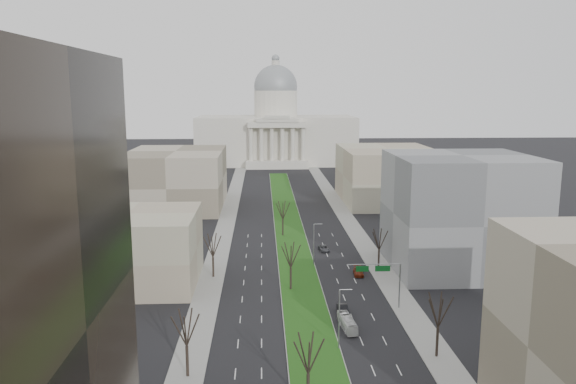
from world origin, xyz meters
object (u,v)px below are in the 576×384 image
object	(u,v)px
car_red	(358,272)
car_grey_far	(324,248)
car_black	(343,310)
box_van	(347,323)

from	to	relation	value
car_red	car_grey_far	xyz separation A→B (m)	(-5.10, 17.78, -0.07)
car_black	car_grey_far	size ratio (longest dim) A/B	1.00
car_red	box_van	bearing A→B (deg)	-99.13
car_red	box_van	distance (m)	26.71
car_red	box_van	world-z (taller)	box_van
car_black	car_red	bearing A→B (deg)	70.63
car_black	car_grey_far	bearing A→B (deg)	86.05
car_black	box_van	size ratio (longest dim) A/B	0.62
car_grey_far	box_van	bearing A→B (deg)	-96.95
car_red	car_grey_far	size ratio (longest dim) A/B	1.06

